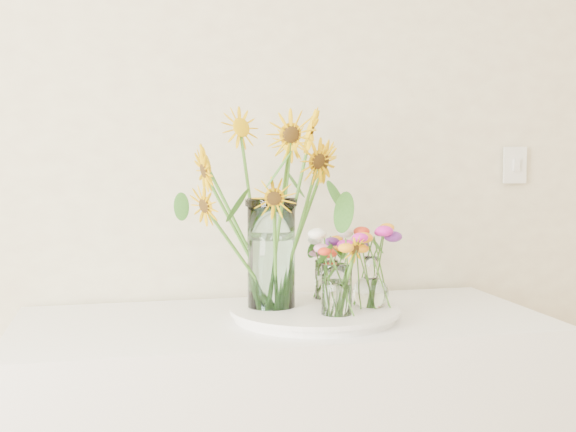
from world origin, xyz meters
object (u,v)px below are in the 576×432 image
(tray, at_px, (315,314))
(small_vase_a, at_px, (337,291))
(mason_jar, at_px, (271,253))
(small_vase_b, at_px, (371,282))
(small_vase_c, at_px, (327,280))

(tray, bearing_deg, small_vase_a, -70.58)
(tray, height_order, mason_jar, mason_jar)
(mason_jar, relative_size, small_vase_b, 2.12)
(tray, xyz_separation_m, small_vase_b, (0.15, -0.02, 0.08))
(small_vase_b, height_order, small_vase_c, small_vase_b)
(small_vase_b, bearing_deg, small_vase_c, 123.54)
(tray, height_order, small_vase_c, small_vase_c)
(small_vase_b, bearing_deg, mason_jar, 167.53)
(mason_jar, height_order, small_vase_c, mason_jar)
(tray, xyz_separation_m, small_vase_c, (0.06, 0.11, 0.07))
(small_vase_a, distance_m, small_vase_b, 0.14)
(tray, relative_size, mason_jar, 1.44)
(small_vase_b, bearing_deg, small_vase_a, -147.33)
(mason_jar, bearing_deg, small_vase_a, -43.20)
(tray, height_order, small_vase_b, small_vase_b)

